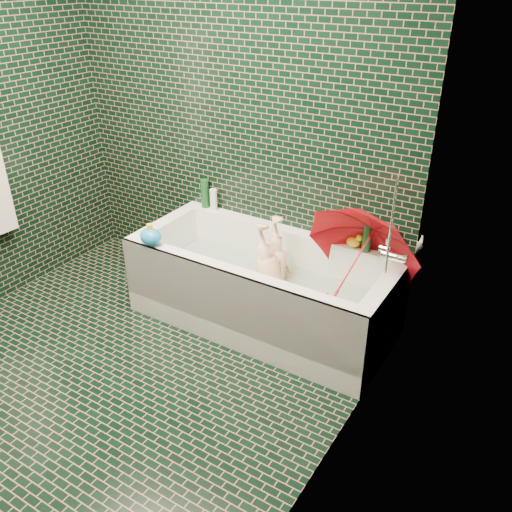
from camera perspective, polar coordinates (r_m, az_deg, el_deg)
The scene contains 18 objects.
floor at distance 3.32m, azimuth -15.70°, elevation -12.86°, with size 2.80×2.80×0.00m, color black.
wall_back at distance 3.68m, azimuth -2.24°, elevation 14.63°, with size 2.80×2.80×0.00m, color black.
wall_right at distance 1.93m, azimuth 6.85°, elevation 0.89°, with size 2.80×2.80×0.00m, color black.
bathtub at distance 3.57m, azimuth 0.60°, elevation -4.10°, with size 1.70×0.75×0.55m.
bath_mat at distance 3.61m, azimuth 0.74°, elevation -4.72°, with size 1.35×0.47×0.01m, color #4BCB28.
water at distance 3.53m, azimuth 0.75°, elevation -2.77°, with size 1.48×0.53×0.00m, color silver.
faucet at distance 3.01m, azimuth 14.12°, elevation 0.67°, with size 0.18×0.19×0.55m.
child at distance 3.53m, azimuth 1.93°, elevation -2.59°, with size 0.30×0.20×0.82m, color beige.
umbrella at distance 3.22m, azimuth 10.28°, elevation -0.78°, with size 0.68×0.68×0.60m, color red.
soap_bottle_a at distance 3.41m, azimuth 15.11°, elevation -0.27°, with size 0.11×0.11×0.27m, color white.
soap_bottle_b at distance 3.40m, azimuth 13.68°, elevation -0.14°, with size 0.08×0.08×0.17m, color #491D6E.
soap_bottle_c at distance 3.43m, azimuth 13.49°, elevation 0.12°, with size 0.12×0.12×0.15m, color #13431B.
bottle_right_tall at distance 3.40m, azimuth 11.62°, elevation 2.16°, with size 0.06×0.06×0.22m, color #13431B.
bottle_right_pump at distance 3.37m, azimuth 13.83°, elevation 1.53°, with size 0.05×0.05×0.20m, color silver.
bottle_left_tall at distance 3.98m, azimuth -5.38°, elevation 6.57°, with size 0.06×0.06×0.21m, color #13431B.
bottle_left_short at distance 3.93m, azimuth -4.49°, elevation 5.94°, with size 0.05×0.05×0.16m, color white.
rubber_duck at distance 3.45m, azimuth 10.34°, elevation 1.55°, with size 0.12×0.08×0.10m.
bath_toy at distance 3.48m, azimuth -11.04°, elevation 2.04°, with size 0.18×0.17×0.14m.
Camera 1 is at (2.00, -1.56, 2.14)m, focal length 38.00 mm.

